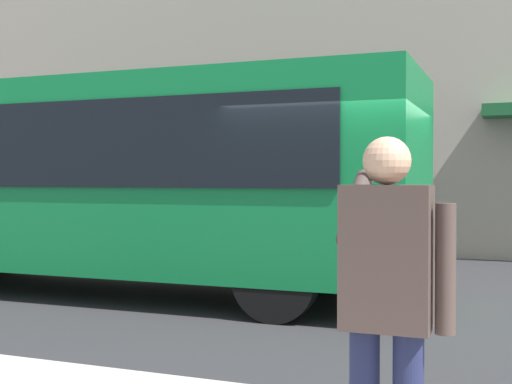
{
  "coord_description": "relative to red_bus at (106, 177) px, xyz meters",
  "views": [
    {
      "loc": [
        -1.93,
        8.03,
        1.66
      ],
      "look_at": [
        1.19,
        -0.0,
        1.49
      ],
      "focal_mm": 46.99,
      "sensor_mm": 36.0,
      "label": 1
    }
  ],
  "objects": [
    {
      "name": "ground_plane",
      "position": [
        -3.67,
        0.32,
        -1.68
      ],
      "size": [
        60.0,
        60.0,
        0.0
      ],
      "primitive_type": "plane",
      "color": "#2B2B2D"
    },
    {
      "name": "pedestrian_photographer",
      "position": [
        -5.06,
        5.29,
        -0.54
      ],
      "size": [
        0.53,
        0.52,
        1.7
      ],
      "color": "#1E2347",
      "rests_on": "sidewalk_curb"
    },
    {
      "name": "red_bus",
      "position": [
        0.0,
        0.0,
        0.0
      ],
      "size": [
        9.05,
        2.54,
        3.08
      ],
      "color": "#0F7238",
      "rests_on": "ground_plane"
    }
  ]
}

